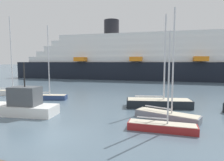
{
  "coord_description": "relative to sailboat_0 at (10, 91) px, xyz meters",
  "views": [
    {
      "loc": [
        7.58,
        -9.98,
        4.82
      ],
      "look_at": [
        0.0,
        12.81,
        2.49
      ],
      "focal_mm": 30.66,
      "sensor_mm": 36.0,
      "label": 1
    }
  ],
  "objects": [
    {
      "name": "sailboat_4",
      "position": [
        22.11,
        -8.06,
        -0.19
      ],
      "size": [
        4.78,
        1.3,
        6.9
      ],
      "rotation": [
        0.0,
        0.0,
        0.04
      ],
      "color": "maroon",
      "rests_on": "ground_plane"
    },
    {
      "name": "ground_plane",
      "position": [
        15.32,
        -11.56,
        -0.56
      ],
      "size": [
        600.0,
        600.0,
        0.0
      ],
      "primitive_type": "plane",
      "color": "slate"
    },
    {
      "name": "sailboat_3",
      "position": [
        21.28,
        -0.95,
        -0.03
      ],
      "size": [
        7.04,
        3.5,
        9.68
      ],
      "rotation": [
        0.0,
        0.0,
        0.23
      ],
      "color": "black",
      "rests_on": "ground_plane"
    },
    {
      "name": "cruise_ship",
      "position": [
        20.26,
        33.66,
        4.9
      ],
      "size": [
        87.63,
        18.69,
        16.96
      ],
      "rotation": [
        0.0,
        0.0,
        0.08
      ],
      "color": "black",
      "rests_on": "ground_plane"
    },
    {
      "name": "fishing_boat_0",
      "position": [
        9.79,
        -7.79,
        0.37
      ],
      "size": [
        6.51,
        3.12,
        4.77
      ],
      "rotation": [
        0.0,
        0.0,
        0.15
      ],
      "color": "white",
      "rests_on": "ground_plane"
    },
    {
      "name": "sailboat_2",
      "position": [
        7.22,
        -1.12,
        -0.1
      ],
      "size": [
        5.26,
        2.55,
        9.33
      ],
      "rotation": [
        0.0,
        0.0,
        0.27
      ],
      "color": "navy",
      "rests_on": "ground_plane"
    },
    {
      "name": "sailboat_1",
      "position": [
        22.31,
        -5.25,
        -0.11
      ],
      "size": [
        5.45,
        2.91,
        9.08
      ],
      "rotation": [
        0.0,
        0.0,
        -0.31
      ],
      "color": "gray",
      "rests_on": "ground_plane"
    },
    {
      "name": "sailboat_0",
      "position": [
        0.0,
        0.0,
        0.0
      ],
      "size": [
        5.85,
        2.95,
        11.21
      ],
      "rotation": [
        0.0,
        0.0,
        0.3
      ],
      "color": "white",
      "rests_on": "ground_plane"
    }
  ]
}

